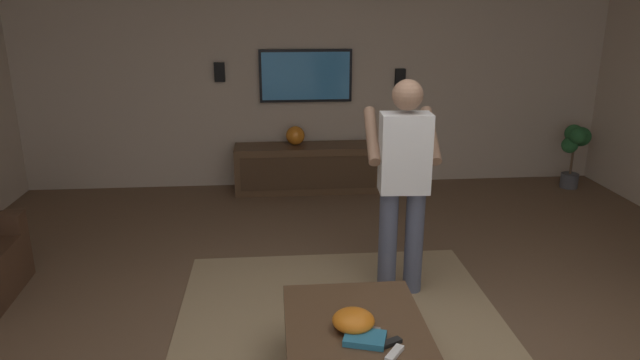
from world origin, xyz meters
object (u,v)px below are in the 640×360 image
at_px(coffee_table, 355,340).
at_px(bowl, 353,320).
at_px(potted_plant_short, 575,144).
at_px(book, 365,338).
at_px(remote_grey, 373,335).
at_px(media_console, 308,168).
at_px(person_standing, 403,176).
at_px(vase_round, 295,136).
at_px(wall_speaker_left, 400,78).
at_px(remote_black, 389,343).
at_px(wall_speaker_right, 220,72).
at_px(remote_white, 394,353).
at_px(tv, 306,76).

distance_m(coffee_table, bowl, 0.17).
bearing_deg(potted_plant_short, book, 139.49).
bearing_deg(remote_grey, media_console, 31.57).
distance_m(person_standing, vase_round, 2.69).
distance_m(potted_plant_short, book, 4.80).
bearing_deg(wall_speaker_left, remote_black, 167.09).
bearing_deg(potted_plant_short, wall_speaker_right, 84.27).
bearing_deg(potted_plant_short, person_standing, 131.94).
xyz_separation_m(media_console, remote_grey, (-3.78, -0.11, 0.14)).
distance_m(person_standing, book, 1.46).
xyz_separation_m(coffee_table, remote_grey, (-0.14, -0.07, 0.12)).
bearing_deg(coffee_table, wall_speaker_left, -15.61).
distance_m(bowl, remote_black, 0.24).
bearing_deg(person_standing, potted_plant_short, -44.90).
relative_size(coffee_table, remote_white, 6.67).
distance_m(remote_black, vase_round, 3.93).
xyz_separation_m(potted_plant_short, bowl, (-3.52, 3.16, -0.09)).
relative_size(potted_plant_short, wall_speaker_left, 3.49).
xyz_separation_m(potted_plant_short, remote_grey, (-3.61, 3.07, -0.13)).
bearing_deg(book, wall_speaker_right, -57.93).
xyz_separation_m(media_console, potted_plant_short, (-0.17, -3.18, 0.27)).
xyz_separation_m(book, vase_round, (3.87, 0.20, 0.24)).
relative_size(media_console, tv, 1.57).
relative_size(remote_white, remote_black, 1.00).
height_order(remote_white, remote_grey, same).
relative_size(coffee_table, wall_speaker_right, 4.55).
xyz_separation_m(person_standing, remote_black, (-1.33, 0.36, -0.52)).
bearing_deg(remote_black, book, 133.27).
bearing_deg(remote_grey, wall_speaker_right, 45.22).
distance_m(media_console, remote_white, 3.96).
relative_size(bowl, book, 1.08).
distance_m(bowl, wall_speaker_left, 4.18).
bearing_deg(remote_black, media_console, 66.90).
distance_m(media_console, potted_plant_short, 3.19).
relative_size(potted_plant_short, book, 3.49).
bearing_deg(wall_speaker_left, wall_speaker_right, 90.00).
bearing_deg(media_console, wall_speaker_right, -104.31).
relative_size(potted_plant_short, remote_black, 5.12).
bearing_deg(tv, remote_black, 2.57).
relative_size(coffee_table, book, 4.55).
xyz_separation_m(bowl, remote_grey, (-0.09, -0.09, -0.04)).
bearing_deg(person_standing, bowl, 158.60).
xyz_separation_m(tv, remote_grey, (-4.02, -0.11, -0.92)).
bearing_deg(tv, vase_round, -36.28).
bearing_deg(bowl, remote_white, -146.39).
bearing_deg(person_standing, wall_speaker_right, 32.07).
distance_m(coffee_table, person_standing, 1.38).
distance_m(bowl, wall_speaker_right, 4.17).
bearing_deg(wall_speaker_right, remote_grey, -164.67).
bearing_deg(tv, bowl, 0.25).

